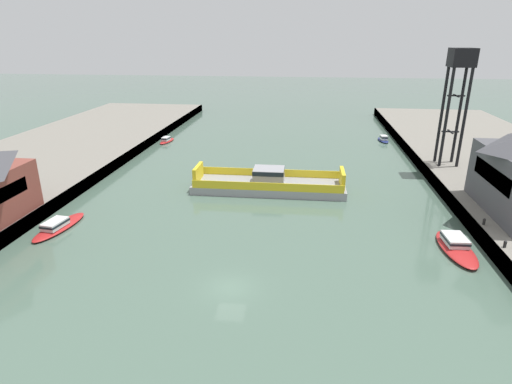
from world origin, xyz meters
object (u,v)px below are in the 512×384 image
moored_boat_mid_right (383,139)px  moored_boat_near_left (456,246)px  moored_boat_near_right (167,140)px  moored_boat_mid_left (58,226)px  chain_ferry (269,184)px  crane_tower (459,75)px

moored_boat_mid_right → moored_boat_near_left: bearing=-90.4°
moored_boat_near_right → moored_boat_mid_left: bearing=-88.6°
chain_ferry → crane_tower: crane_tower is taller
moored_boat_mid_left → crane_tower: 57.71m
crane_tower → chain_ferry: bearing=-158.0°
moored_boat_near_left → moored_boat_mid_left: size_ratio=1.00×
moored_boat_mid_left → moored_boat_near_left: bearing=0.2°
moored_boat_near_left → moored_boat_near_right: moored_boat_near_left is taller
chain_ferry → moored_boat_near_left: (20.52, -15.43, -0.51)m
moored_boat_near_right → moored_boat_mid_left: (1.04, -41.78, 0.03)m
chain_ferry → moored_boat_mid_left: size_ratio=2.50×
moored_boat_near_left → moored_boat_near_right: bearing=136.6°
chain_ferry → moored_boat_near_left: bearing=-36.9°
moored_boat_near_left → moored_boat_mid_left: moored_boat_near_left is taller
moored_boat_near_right → chain_ferry: bearing=-48.2°
chain_ferry → moored_boat_mid_left: chain_ferry is taller
chain_ferry → crane_tower: bearing=22.0°
moored_boat_near_right → crane_tower: crane_tower is taller
chain_ferry → moored_boat_near_left: size_ratio=2.50×
chain_ferry → crane_tower: (26.75, 10.83, 14.09)m
chain_ferry → moored_boat_mid_left: 27.31m
moored_boat_mid_left → moored_boat_mid_right: size_ratio=1.63×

